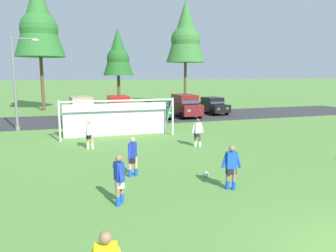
{
  "coord_description": "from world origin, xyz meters",
  "views": [
    {
      "loc": [
        -6.47,
        -4.95,
        4.18
      ],
      "look_at": [
        -1.0,
        11.85,
        1.31
      ],
      "focal_mm": 34.8,
      "sensor_mm": 36.0,
      "label": 1
    }
  ],
  "objects": [
    {
      "name": "player_midfield_center",
      "position": [
        -5.12,
        13.32,
        0.82
      ],
      "size": [
        0.74,
        0.35,
        1.64
      ],
      "color": "tan",
      "rests_on": "ground"
    },
    {
      "name": "player_trailing_back",
      "position": [
        -4.87,
        4.99,
        0.82
      ],
      "size": [
        0.31,
        0.75,
        1.64
      ],
      "color": "#936B4C",
      "rests_on": "ground"
    },
    {
      "name": "soccer_goal",
      "position": [
        -3.04,
        16.6,
        1.29
      ],
      "size": [
        7.44,
        1.99,
        2.57
      ],
      "color": "white",
      "rests_on": "ground"
    },
    {
      "name": "parked_car_slot_far_left",
      "position": [
        -4.9,
        24.44,
        1.11
      ],
      "size": [
        2.36,
        4.71,
        2.16
      ],
      "color": "tan",
      "rests_on": "ground"
    },
    {
      "name": "player_striker_near",
      "position": [
        -3.86,
        7.73,
        0.82
      ],
      "size": [
        0.53,
        0.62,
        1.64
      ],
      "color": "tan",
      "rests_on": "ground"
    },
    {
      "name": "parking_lot_strip",
      "position": [
        0.0,
        25.07,
        0.0
      ],
      "size": [
        52.0,
        8.4,
        0.01
      ],
      "primitive_type": "cube",
      "color": "#333335",
      "rests_on": "ground"
    },
    {
      "name": "tree_left_edge",
      "position": [
        -8.52,
        34.35,
        9.89
      ],
      "size": [
        5.39,
        5.39,
        14.37
      ],
      "color": "brown",
      "rests_on": "ground"
    },
    {
      "name": "player_winger_right",
      "position": [
        -0.8,
        5.12,
        0.82
      ],
      "size": [
        0.73,
        0.28,
        1.64
      ],
      "color": "#936B4C",
      "rests_on": "ground"
    },
    {
      "name": "parked_car_slot_center_left",
      "position": [
        1.97,
        24.25,
        0.88
      ],
      "size": [
        2.09,
        4.23,
        1.72
      ],
      "color": "#194C2D",
      "rests_on": "ground"
    },
    {
      "name": "tree_mid_left",
      "position": [
        0.04,
        34.16,
        6.49
      ],
      "size": [
        3.54,
        3.54,
        9.45
      ],
      "color": "brown",
      "rests_on": "ground"
    },
    {
      "name": "parked_car_slot_center",
      "position": [
        4.81,
        24.36,
        1.11
      ],
      "size": [
        2.16,
        4.61,
        2.16
      ],
      "color": "maroon",
      "rests_on": "ground"
    },
    {
      "name": "player_defender_far",
      "position": [
        0.82,
        11.97,
        0.82
      ],
      "size": [
        0.74,
        0.32,
        1.64
      ],
      "color": "brown",
      "rests_on": "ground"
    },
    {
      "name": "street_lamp",
      "position": [
        -9.52,
        21.07,
        3.5
      ],
      "size": [
        2.0,
        0.32,
        6.74
      ],
      "color": "slate",
      "rests_on": "ground"
    },
    {
      "name": "tree_center_back",
      "position": [
        9.05,
        35.43,
        9.27
      ],
      "size": [
        5.05,
        5.05,
        13.46
      ],
      "color": "brown",
      "rests_on": "ground"
    },
    {
      "name": "parked_car_slot_left",
      "position": [
        -1.65,
        24.34,
        1.11
      ],
      "size": [
        2.26,
        4.66,
        2.16
      ],
      "color": "red",
      "rests_on": "ground"
    },
    {
      "name": "ground_plane",
      "position": [
        0.0,
        15.0,
        0.0
      ],
      "size": [
        400.0,
        400.0,
        0.0
      ],
      "primitive_type": "plane",
      "color": "#598C3D"
    },
    {
      "name": "parked_car_slot_center_right",
      "position": [
        8.4,
        25.71,
        0.88
      ],
      "size": [
        2.23,
        4.3,
        1.72
      ],
      "color": "black",
      "rests_on": "ground"
    },
    {
      "name": "soccer_ball",
      "position": [
        -1.04,
        6.72,
        0.11
      ],
      "size": [
        0.22,
        0.22,
        0.22
      ],
      "color": "white",
      "rests_on": "ground"
    }
  ]
}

